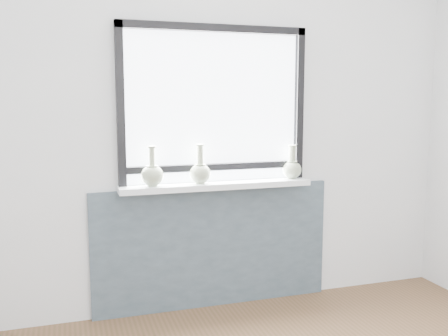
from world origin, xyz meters
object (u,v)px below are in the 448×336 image
object	(u,v)px
vase_a	(152,174)
vase_b	(200,172)
windowsill	(217,185)
vase_c	(292,168)

from	to	relation	value
vase_a	vase_b	bearing A→B (deg)	0.73
vase_b	windowsill	bearing A→B (deg)	2.37
vase_a	windowsill	bearing A→B (deg)	1.17
vase_a	vase_c	xyz separation A→B (m)	(1.00, 0.01, -0.00)
vase_c	vase_b	bearing A→B (deg)	-179.11
vase_a	vase_b	size ratio (longest dim) A/B	0.99
vase_b	vase_c	distance (m)	0.68
windowsill	vase_c	world-z (taller)	vase_c
windowsill	vase_c	size ratio (longest dim) A/B	5.51
windowsill	vase_b	world-z (taller)	vase_b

